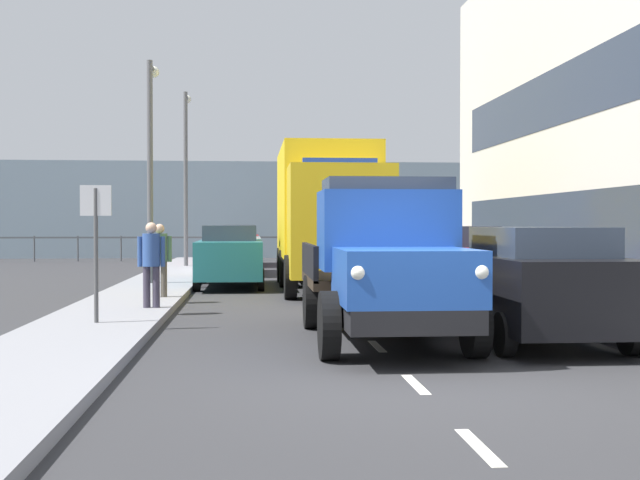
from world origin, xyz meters
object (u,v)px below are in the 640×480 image
pedestrian_couple_a (160,254)px  truck_vintage_blue (386,264)px  lamp_post_promenade (151,150)px  car_teal_oppositeside_0 (230,255)px  car_white_oppositeside_1 (235,249)px  pedestrian_near_railing (151,258)px  lamp_post_far (186,163)px  car_maroon_kerbside_1 (450,265)px  street_sign (96,229)px  car_black_kerbside_near (536,282)px  car_red_oppositeside_2 (238,244)px  lorry_cargo_yellow (328,212)px

pedestrian_couple_a → truck_vintage_blue: bearing=122.0°
pedestrian_couple_a → lamp_post_promenade: size_ratio=0.27×
car_teal_oppositeside_0 → car_white_oppositeside_1: 5.89m
pedestrian_near_railing → lamp_post_far: size_ratio=0.25×
car_white_oppositeside_1 → car_maroon_kerbside_1: bearing=112.4°
truck_vintage_blue → car_maroon_kerbside_1: size_ratio=1.39×
car_teal_oppositeside_0 → street_sign: street_sign is taller
pedestrian_couple_a → car_maroon_kerbside_1: bearing=170.1°
car_black_kerbside_near → pedestrian_couple_a: size_ratio=2.60×
car_black_kerbside_near → pedestrian_near_railing: pedestrian_near_railing is taller
car_red_oppositeside_2 → pedestrian_near_railing: pedestrian_near_railing is taller
car_teal_oppositeside_0 → pedestrian_couple_a: size_ratio=2.90×
car_black_kerbside_near → pedestrian_couple_a: (6.25, -6.40, 0.20)m
street_sign → car_maroon_kerbside_1: bearing=-152.4°
lorry_cargo_yellow → pedestrian_near_railing: 7.19m
lorry_cargo_yellow → pedestrian_couple_a: 5.54m
car_black_kerbside_near → car_teal_oppositeside_0: bearing=-66.5°
car_maroon_kerbside_1 → pedestrian_near_railing: 6.27m
car_white_oppositeside_1 → street_sign: street_sign is taller
pedestrian_near_railing → lamp_post_promenade: size_ratio=0.27×
truck_vintage_blue → car_white_oppositeside_1: size_ratio=1.23×
lamp_post_far → truck_vintage_blue: bearing=102.7°
pedestrian_couple_a → pedestrian_near_railing: bearing=92.5°
car_white_oppositeside_1 → truck_vintage_blue: bearing=98.6°
car_black_kerbside_near → car_red_oppositeside_2: 23.45m
car_white_oppositeside_1 → car_red_oppositeside_2: bearing=-90.0°
car_teal_oppositeside_0 → lamp_post_promenade: 3.63m
car_white_oppositeside_1 → lamp_post_promenade: size_ratio=0.75×
car_maroon_kerbside_1 → truck_vintage_blue: bearing=67.1°
car_red_oppositeside_2 → pedestrian_near_railing: bearing=86.0°
car_teal_oppositeside_0 → car_red_oppositeside_2: (-0.00, -11.85, -0.00)m
car_red_oppositeside_2 → car_teal_oppositeside_0: bearing=90.0°
car_red_oppositeside_2 → pedestrian_near_railing: (1.33, 18.84, 0.22)m
truck_vintage_blue → street_sign: bearing=-21.6°
car_teal_oppositeside_0 → street_sign: 9.55m
pedestrian_near_railing → truck_vintage_blue: bearing=133.5°
car_black_kerbside_near → lamp_post_far: bearing=-71.3°
lorry_cargo_yellow → car_black_kerbside_near: 10.32m
car_red_oppositeside_2 → lamp_post_promenade: (2.17, 12.02, 2.90)m
lamp_post_promenade → street_sign: size_ratio=2.70×
truck_vintage_blue → street_sign: 4.87m
car_red_oppositeside_2 → pedestrian_couple_a: pedestrian_couple_a is taller
pedestrian_near_railing → lamp_post_far: bearing=-87.8°
truck_vintage_blue → car_black_kerbside_near: 2.26m
car_teal_oppositeside_0 → car_red_oppositeside_2: bearing=-90.0°
car_maroon_kerbside_1 → street_sign: (6.75, 3.53, 0.79)m
car_black_kerbside_near → lamp_post_far: size_ratio=0.63×
lorry_cargo_yellow → car_maroon_kerbside_1: 5.32m
pedestrian_couple_a → lamp_post_far: (0.52, -13.62, 3.03)m
car_teal_oppositeside_0 → car_white_oppositeside_1: size_ratio=1.02×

